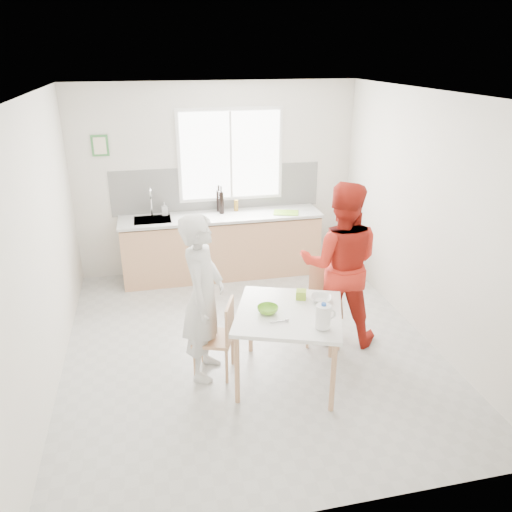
# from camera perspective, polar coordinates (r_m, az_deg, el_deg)

# --- Properties ---
(ground) EXTENTS (4.50, 4.50, 0.00)m
(ground) POSITION_cam_1_polar(r_m,az_deg,el_deg) (5.71, -0.75, -10.10)
(ground) COLOR #B7B7B2
(ground) RESTS_ON ground
(room_shell) EXTENTS (4.50, 4.50, 4.50)m
(room_shell) POSITION_cam_1_polar(r_m,az_deg,el_deg) (5.01, -0.84, 5.93)
(room_shell) COLOR silver
(room_shell) RESTS_ON ground
(window) EXTENTS (1.50, 0.06, 1.30)m
(window) POSITION_cam_1_polar(r_m,az_deg,el_deg) (7.17, -2.92, 11.43)
(window) COLOR white
(window) RESTS_ON room_shell
(backsplash) EXTENTS (3.00, 0.02, 0.65)m
(backsplash) POSITION_cam_1_polar(r_m,az_deg,el_deg) (7.26, -4.43, 7.68)
(backsplash) COLOR white
(backsplash) RESTS_ON room_shell
(picture_frame) EXTENTS (0.22, 0.03, 0.28)m
(picture_frame) POSITION_cam_1_polar(r_m,az_deg,el_deg) (7.06, -17.41, 11.94)
(picture_frame) COLOR #397D3D
(picture_frame) RESTS_ON room_shell
(kitchen_counter) EXTENTS (2.84, 0.64, 1.37)m
(kitchen_counter) POSITION_cam_1_polar(r_m,az_deg,el_deg) (7.23, -3.94, 0.92)
(kitchen_counter) COLOR tan
(kitchen_counter) RESTS_ON ground
(dining_table) EXTENTS (1.27, 1.27, 0.76)m
(dining_table) POSITION_cam_1_polar(r_m,az_deg,el_deg) (4.84, 3.77, -7.15)
(dining_table) COLOR white
(dining_table) RESTS_ON ground
(chair_left) EXTENTS (0.48, 0.48, 0.81)m
(chair_left) POSITION_cam_1_polar(r_m,az_deg,el_deg) (5.04, -4.22, -8.97)
(chair_left) COLOR tan
(chair_left) RESTS_ON ground
(chair_far) EXTENTS (0.51, 0.51, 0.86)m
(chair_far) POSITION_cam_1_polar(r_m,az_deg,el_deg) (5.65, 7.87, -5.12)
(chair_far) COLOR tan
(chair_far) RESTS_ON ground
(person_white) EXTENTS (0.60, 0.72, 1.70)m
(person_white) POSITION_cam_1_polar(r_m,az_deg,el_deg) (4.88, -6.06, -4.76)
(person_white) COLOR silver
(person_white) RESTS_ON ground
(person_red) EXTENTS (1.08, 0.96, 1.84)m
(person_red) POSITION_cam_1_polar(r_m,az_deg,el_deg) (5.49, 9.57, -0.95)
(person_red) COLOR red
(person_red) RESTS_ON ground
(bowl_green) EXTENTS (0.26, 0.26, 0.06)m
(bowl_green) POSITION_cam_1_polar(r_m,az_deg,el_deg) (4.76, 1.35, -6.14)
(bowl_green) COLOR #71BB2B
(bowl_green) RESTS_ON dining_table
(bowl_white) EXTENTS (0.27, 0.27, 0.05)m
(bowl_white) POSITION_cam_1_polar(r_m,az_deg,el_deg) (5.01, 7.45, -4.88)
(bowl_white) COLOR silver
(bowl_white) RESTS_ON dining_table
(milk_jug) EXTENTS (0.19, 0.14, 0.24)m
(milk_jug) POSITION_cam_1_polar(r_m,az_deg,el_deg) (4.49, 7.73, -6.81)
(milk_jug) COLOR white
(milk_jug) RESTS_ON dining_table
(green_box) EXTENTS (0.13, 0.13, 0.09)m
(green_box) POSITION_cam_1_polar(r_m,az_deg,el_deg) (5.03, 5.18, -4.41)
(green_box) COLOR #8BB62A
(green_box) RESTS_ON dining_table
(spoon) EXTENTS (0.16, 0.01, 0.01)m
(spoon) POSITION_cam_1_polar(r_m,az_deg,el_deg) (4.61, 2.60, -7.47)
(spoon) COLOR #A5A5AA
(spoon) RESTS_ON dining_table
(cutting_board) EXTENTS (0.41, 0.34, 0.01)m
(cutting_board) POSITION_cam_1_polar(r_m,az_deg,el_deg) (7.14, 3.45, 4.97)
(cutting_board) COLOR #77B429
(cutting_board) RESTS_ON kitchen_counter
(wine_bottle_a) EXTENTS (0.07, 0.07, 0.32)m
(wine_bottle_a) POSITION_cam_1_polar(r_m,az_deg,el_deg) (7.09, -3.98, 6.12)
(wine_bottle_a) COLOR black
(wine_bottle_a) RESTS_ON kitchen_counter
(wine_bottle_b) EXTENTS (0.07, 0.07, 0.30)m
(wine_bottle_b) POSITION_cam_1_polar(r_m,az_deg,el_deg) (7.21, -4.26, 6.31)
(wine_bottle_b) COLOR black
(wine_bottle_b) RESTS_ON kitchen_counter
(jar_amber) EXTENTS (0.06, 0.06, 0.16)m
(jar_amber) POSITION_cam_1_polar(r_m,az_deg,el_deg) (7.22, -2.28, 5.80)
(jar_amber) COLOR olive
(jar_amber) RESTS_ON kitchen_counter
(soap_bottle) EXTENTS (0.08, 0.08, 0.18)m
(soap_bottle) POSITION_cam_1_polar(r_m,az_deg,el_deg) (7.14, -10.40, 5.35)
(soap_bottle) COLOR #999999
(soap_bottle) RESTS_ON kitchen_counter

